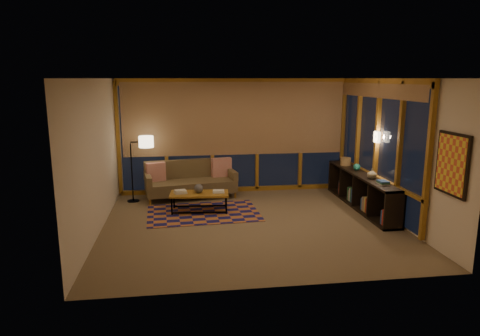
{
  "coord_description": "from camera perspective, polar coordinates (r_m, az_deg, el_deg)",
  "views": [
    {
      "loc": [
        -1.26,
        -7.58,
        2.7
      ],
      "look_at": [
        -0.16,
        0.39,
        1.01
      ],
      "focal_mm": 32.0,
      "sensor_mm": 36.0,
      "label": 1
    }
  ],
  "objects": [
    {
      "name": "book_stack_b",
      "position": [
        8.82,
        -2.89,
        -3.12
      ],
      "size": [
        0.24,
        0.2,
        0.05
      ],
      "primitive_type": null,
      "rotation": [
        0.0,
        0.0,
        -0.07
      ],
      "color": "beige",
      "rests_on": "coffee_table"
    },
    {
      "name": "window_wall_right",
      "position": [
        9.18,
        17.66,
        2.86
      ],
      "size": [
        0.16,
        3.7,
        2.6
      ],
      "primitive_type": null,
      "color": "olive",
      "rests_on": "walls"
    },
    {
      "name": "area_rug",
      "position": [
        8.81,
        -4.91,
        -5.98
      ],
      "size": [
        2.32,
        1.61,
        0.01
      ],
      "primitive_type": "cube",
      "rotation": [
        0.0,
        0.0,
        0.05
      ],
      "color": "#AC612C",
      "rests_on": "floor"
    },
    {
      "name": "shelf_book_stack",
      "position": [
        8.5,
        18.54,
        -1.84
      ],
      "size": [
        0.23,
        0.29,
        0.07
      ],
      "primitive_type": null,
      "rotation": [
        0.0,
        0.0,
        -0.22
      ],
      "color": "beige",
      "rests_on": "bookshelf"
    },
    {
      "name": "sofa",
      "position": [
        9.85,
        -6.58,
        -1.62
      ],
      "size": [
        2.13,
        1.13,
        0.83
      ],
      "primitive_type": null,
      "rotation": [
        0.0,
        0.0,
        0.16
      ],
      "color": "brown",
      "rests_on": "floor"
    },
    {
      "name": "floor_lamp",
      "position": [
        9.72,
        -14.25,
        -0.16
      ],
      "size": [
        0.51,
        0.35,
        1.47
      ],
      "primitive_type": null,
      "rotation": [
        0.0,
        0.0,
        0.06
      ],
      "color": "black",
      "rests_on": "floor"
    },
    {
      "name": "walls",
      "position": [
        7.8,
        1.54,
        1.91
      ],
      "size": [
        5.51,
        5.01,
        2.7
      ],
      "color": "beige",
      "rests_on": "floor"
    },
    {
      "name": "wall_art",
      "position": [
        7.08,
        26.38,
        0.46
      ],
      "size": [
        0.06,
        0.74,
        0.94
      ],
      "primitive_type": null,
      "color": "#E6552D",
      "rests_on": "walls"
    },
    {
      "name": "pillow_right",
      "position": [
        10.12,
        -2.49,
        0.16
      ],
      "size": [
        0.49,
        0.25,
        0.47
      ],
      "primitive_type": null,
      "rotation": [
        0.0,
        0.0,
        0.22
      ],
      "color": "#B11C0E",
      "rests_on": "sofa"
    },
    {
      "name": "coffee_table",
      "position": [
        8.87,
        -5.43,
        -4.56
      ],
      "size": [
        1.23,
        0.64,
        0.4
      ],
      "primitive_type": null,
      "rotation": [
        0.0,
        0.0,
        -0.08
      ],
      "color": "olive",
      "rests_on": "floor"
    },
    {
      "name": "basket",
      "position": [
        10.12,
        13.9,
        0.86
      ],
      "size": [
        0.27,
        0.27,
        0.18
      ],
      "primitive_type": "cylinder",
      "rotation": [
        0.0,
        0.0,
        0.17
      ],
      "color": "#A48051",
      "rests_on": "bookshelf"
    },
    {
      "name": "floor",
      "position": [
        8.15,
        1.48,
        -7.49
      ],
      "size": [
        5.5,
        5.0,
        0.01
      ],
      "primitive_type": "cube",
      "color": "olive",
      "rests_on": "ground"
    },
    {
      "name": "window_wall_back",
      "position": [
        10.18,
        -0.7,
        4.25
      ],
      "size": [
        5.3,
        0.16,
        2.6
      ],
      "primitive_type": null,
      "color": "olive",
      "rests_on": "walls"
    },
    {
      "name": "pillow_left",
      "position": [
        9.84,
        -11.15,
        -0.52
      ],
      "size": [
        0.45,
        0.27,
        0.43
      ],
      "primitive_type": null,
      "rotation": [
        0.0,
        0.0,
        0.32
      ],
      "color": "#B11C0E",
      "rests_on": "sofa"
    },
    {
      "name": "book_stack_a",
      "position": [
        8.82,
        -7.95,
        -3.16
      ],
      "size": [
        0.27,
        0.23,
        0.07
      ],
      "primitive_type": null,
      "rotation": [
        0.0,
        0.0,
        0.25
      ],
      "color": "beige",
      "rests_on": "coffee_table"
    },
    {
      "name": "ceiling",
      "position": [
        7.68,
        1.59,
        11.87
      ],
      "size": [
        5.5,
        5.0,
        0.01
      ],
      "primitive_type": "cube",
      "color": "white",
      "rests_on": "walls"
    },
    {
      "name": "teal_bowl",
      "position": [
        9.6,
        15.3,
        0.11
      ],
      "size": [
        0.16,
        0.16,
        0.15
      ],
      "primitive_type": "sphere",
      "rotation": [
        0.0,
        0.0,
        0.07
      ],
      "color": "#207C6C",
      "rests_on": "bookshelf"
    },
    {
      "name": "bookshelf",
      "position": [
        9.43,
        15.85,
        -2.9
      ],
      "size": [
        0.4,
        2.95,
        0.74
      ],
      "primitive_type": null,
      "color": "black",
      "rests_on": "floor"
    },
    {
      "name": "wall_sconce",
      "position": [
        8.99,
        17.8,
        3.96
      ],
      "size": [
        0.12,
        0.18,
        0.22
      ],
      "primitive_type": null,
      "color": "#FFE8B6",
      "rests_on": "walls"
    },
    {
      "name": "ceramic_pot",
      "position": [
        8.81,
        -5.54,
        -2.72
      ],
      "size": [
        0.2,
        0.2,
        0.19
      ],
      "primitive_type": "sphere",
      "rotation": [
        0.0,
        0.0,
        -0.05
      ],
      "color": "black",
      "rests_on": "coffee_table"
    },
    {
      "name": "vase",
      "position": [
        8.92,
        17.19,
        -0.72
      ],
      "size": [
        0.23,
        0.23,
        0.2
      ],
      "primitive_type": "imported",
      "rotation": [
        0.0,
        0.0,
        0.26
      ],
      "color": "tan",
      "rests_on": "bookshelf"
    }
  ]
}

